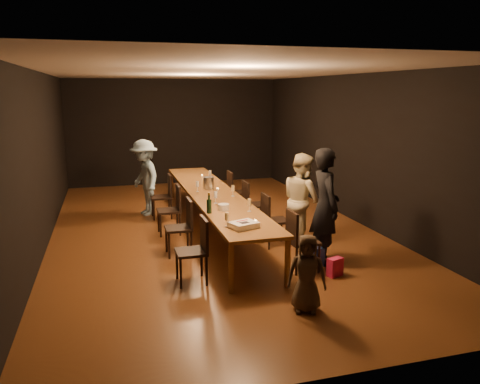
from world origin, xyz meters
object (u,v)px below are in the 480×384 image
object	(u,v)px
chair_right_0	(303,241)
woman_tan	(302,200)
chair_left_2	(169,210)
birthday_cake	(244,225)
chair_left_0	(191,251)
champagne_bottle	(209,203)
man_blue	(145,178)
child	(307,273)
ice_bucket	(209,183)
woman_birthday	(325,206)
chair_right_1	(276,220)
chair_right_2	(255,204)
chair_left_3	(161,196)
table	(213,195)
plate_stack	(224,207)
chair_right_3	(238,192)
chair_left_1	(178,227)

from	to	relation	value
chair_right_0	woman_tan	size ratio (longest dim) A/B	0.57
chair_left_2	chair_right_0	bearing A→B (deg)	-144.69
chair_right_0	birthday_cake	distance (m)	1.00
chair_left_0	champagne_bottle	bearing A→B (deg)	-26.88
chair_right_0	champagne_bottle	world-z (taller)	champagne_bottle
chair_left_0	chair_left_2	xyz separation A→B (m)	(0.00, 2.40, 0.00)
man_blue	child	world-z (taller)	man_blue
chair_left_0	ice_bucket	distance (m)	2.95
champagne_bottle	ice_bucket	bearing A→B (deg)	78.12
man_blue	birthday_cake	distance (m)	4.13
woman_tan	child	bearing A→B (deg)	152.17
woman_birthday	child	bearing A→B (deg)	150.53
chair_right_1	champagne_bottle	distance (m)	1.35
chair_right_2	woman_tan	size ratio (longest dim) A/B	0.57
chair_left_3	table	bearing A→B (deg)	-144.69
chair_right_2	champagne_bottle	size ratio (longest dim) A/B	2.78
table	chair_left_0	xyz separation A→B (m)	(-0.85, -2.40, -0.24)
woman_tan	champagne_bottle	xyz separation A→B (m)	(-1.68, -0.19, 0.10)
chair_left_0	man_blue	xyz separation A→B (m)	(-0.30, 3.96, 0.36)
table	chair_right_1	bearing A→B (deg)	-54.69
chair_right_2	woman_birthday	bearing A→B (deg)	11.83
ice_bucket	birthday_cake	bearing A→B (deg)	-92.01
chair_right_0	woman_birthday	size ratio (longest dim) A/B	0.51
table	plate_stack	world-z (taller)	plate_stack
champagne_bottle	chair_right_1	bearing A→B (deg)	13.27
woman_birthday	child	distance (m)	1.82
chair_right_0	ice_bucket	size ratio (longest dim) A/B	3.96
woman_birthday	chair_right_2	bearing A→B (deg)	15.00
chair_right_3	chair_left_3	distance (m)	1.70
chair_right_1	woman_tan	world-z (taller)	woman_tan
plate_stack	champagne_bottle	bearing A→B (deg)	-156.29
table	chair_left_2	world-z (taller)	chair_left_2
table	child	bearing A→B (deg)	-84.54
woman_birthday	woman_tan	distance (m)	0.87
chair_right_0	champagne_bottle	size ratio (longest dim) A/B	2.78
chair_right_3	ice_bucket	xyz separation A→B (m)	(-0.84, -0.81, 0.40)
woman_birthday	chair_right_0	bearing A→B (deg)	120.44
table	man_blue	world-z (taller)	man_blue
chair_left_2	champagne_bottle	bearing A→B (deg)	-162.87
chair_right_0	chair_right_1	size ratio (longest dim) A/B	1.00
table	chair_right_0	distance (m)	2.56
chair_left_0	man_blue	size ratio (longest dim) A/B	0.56
chair_left_1	birthday_cake	xyz separation A→B (m)	(0.76, -1.23, 0.33)
chair_right_0	chair_left_3	size ratio (longest dim) A/B	1.00
chair_right_0	chair_left_0	world-z (taller)	same
table	ice_bucket	bearing A→B (deg)	89.00
woman_tan	plate_stack	distance (m)	1.42
chair_right_0	chair_right_2	distance (m)	2.40
chair_left_3	ice_bucket	size ratio (longest dim) A/B	3.96
birthday_cake	chair_left_1	bearing A→B (deg)	102.60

